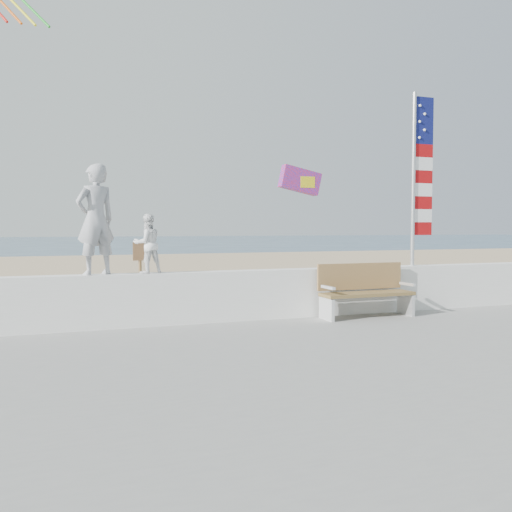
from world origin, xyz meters
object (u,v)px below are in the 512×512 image
at_px(child, 147,244).
at_px(flag, 419,172).
at_px(adult, 96,219).
at_px(bench, 365,290).

distance_m(child, flag, 5.67).
bearing_deg(flag, child, 180.00).
relative_size(adult, child, 1.81).
distance_m(bench, flag, 2.79).
relative_size(child, flag, 0.29).
distance_m(adult, child, 0.94).
height_order(adult, child, adult).
xyz_separation_m(child, bench, (3.98, -0.45, -0.90)).
distance_m(child, bench, 4.11).
bearing_deg(flag, bench, -163.30).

